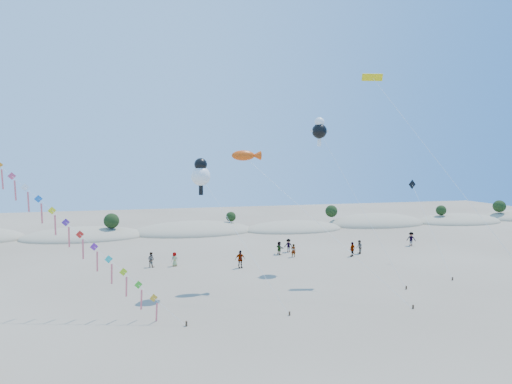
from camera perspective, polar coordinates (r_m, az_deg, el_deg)
The scene contains 8 objects.
ground at distance 25.05m, azimuth 3.31°, elevation -22.41°, with size 160.00×160.00×0.00m, color #7B6A55.
dune_ridge at distance 67.85m, azimuth -7.44°, elevation -5.23°, with size 145.30×11.49×5.57m.
fish_kite at distance 38.64m, azimuth -1.22°, elevation 4.83°, with size 12.08×10.44×12.15m.
cartoon_kite_low at distance 36.53m, azimuth -7.36°, elevation 2.43°, with size 6.30×8.41×11.44m.
cartoon_kite_high at distance 45.74m, azimuth 8.47°, elevation 8.23°, with size 5.21×10.75×15.75m.
parafoil_kite at distance 44.53m, azimuth 15.73°, elevation 13.89°, with size 7.57×15.91×19.75m.
dark_kite at distance 49.74m, azimuth 21.05°, elevation -1.42°, with size 1.99×8.97×9.08m.
beachgoers at distance 51.05m, azimuth 6.23°, elevation -7.54°, with size 34.52×7.04×1.87m.
Camera 1 is at (-6.79, -21.34, 11.24)m, focal length 30.00 mm.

